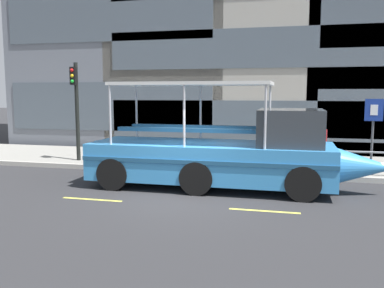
% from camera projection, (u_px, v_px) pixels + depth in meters
% --- Properties ---
extents(ground_plane, '(120.00, 120.00, 0.00)m').
position_uv_depth(ground_plane, '(184.00, 195.00, 12.12)').
color(ground_plane, '#2B2B2D').
extents(sidewalk, '(32.00, 4.80, 0.18)m').
position_uv_depth(sidewalk, '(218.00, 161.00, 17.50)').
color(sidewalk, gray).
rests_on(sidewalk, ground_plane).
extents(curb_edge, '(32.00, 0.18, 0.18)m').
position_uv_depth(curb_edge, '(206.00, 172.00, 15.10)').
color(curb_edge, '#B2ADA3').
rests_on(curb_edge, ground_plane).
extents(lane_centreline, '(25.80, 0.12, 0.01)m').
position_uv_depth(lane_centreline, '(174.00, 205.00, 11.04)').
color(lane_centreline, '#DBD64C').
rests_on(lane_centreline, ground_plane).
extents(curb_guardrail, '(11.80, 0.09, 0.84)m').
position_uv_depth(curb_guardrail, '(239.00, 154.00, 15.07)').
color(curb_guardrail, gray).
rests_on(curb_guardrail, sidewalk).
extents(traffic_light_pole, '(0.24, 0.46, 4.04)m').
position_uv_depth(traffic_light_pole, '(76.00, 102.00, 16.93)').
color(traffic_light_pole, black).
rests_on(traffic_light_pole, sidewalk).
extents(parking_sign, '(0.60, 0.12, 2.61)m').
position_uv_depth(parking_sign, '(373.00, 123.00, 14.23)').
color(parking_sign, '#4C4F54').
rests_on(parking_sign, sidewalk).
extents(duck_tour_boat, '(9.44, 2.57, 3.32)m').
position_uv_depth(duck_tour_boat, '(227.00, 154.00, 12.91)').
color(duck_tour_boat, '#388CD1').
rests_on(duck_tour_boat, ground_plane).
extents(pedestrian_near_bow, '(0.33, 0.42, 1.70)m').
position_uv_depth(pedestrian_near_bow, '(322.00, 140.00, 15.63)').
color(pedestrian_near_bow, '#47423D').
rests_on(pedestrian_near_bow, sidewalk).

